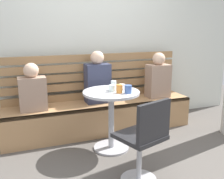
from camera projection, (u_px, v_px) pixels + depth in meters
name	position (u px, v px, depth m)	size (l,w,h in m)	color
ground	(137.00, 172.00, 2.74)	(8.00, 8.00, 0.00)	#514C47
back_wall	(90.00, 29.00, 3.88)	(5.20, 0.10, 2.90)	silver
booth_bench	(100.00, 117.00, 3.77)	(2.70, 0.52, 0.44)	#A87C51
booth_backrest	(95.00, 76.00, 3.86)	(2.65, 0.04, 0.66)	#9A7249
cafe_table	(111.00, 109.00, 3.16)	(0.68, 0.68, 0.74)	#ADADB2
white_chair	(145.00, 139.00, 2.44)	(0.51, 0.51, 0.85)	#ADADB2
person_adult	(97.00, 80.00, 3.66)	(0.34, 0.22, 0.73)	#333851
person_child_left	(158.00, 78.00, 3.94)	(0.34, 0.22, 0.68)	#9E7F6B
person_child_middle	(32.00, 90.00, 3.31)	(0.34, 0.22, 0.61)	#9E7F6B
cup_ceramic_white	(122.00, 87.00, 3.17)	(0.08, 0.08, 0.07)	white
cup_glass_short	(112.00, 88.00, 3.09)	(0.08, 0.08, 0.08)	silver
cup_water_clear	(114.00, 85.00, 3.18)	(0.07, 0.07, 0.11)	white
cup_tumbler_orange	(119.00, 89.00, 3.01)	(0.07, 0.07, 0.10)	orange
cup_mug_blue	(128.00, 89.00, 3.00)	(0.08, 0.08, 0.10)	#3D5B9E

